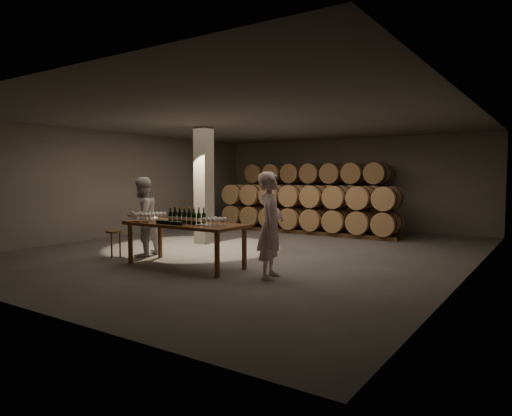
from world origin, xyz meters
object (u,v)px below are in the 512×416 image
Objects in this scene: bottle_cluster at (187,218)px; notebook_near at (140,221)px; person_woman at (142,217)px; tasting_table at (185,228)px; stool at (114,236)px; person_man at (271,225)px; plate at (202,224)px.

bottle_cluster reaches higher than notebook_near.
bottle_cluster is 0.47× the size of person_woman.
tasting_table is 11.23× the size of notebook_near.
notebook_near is 1.26m from stool.
bottle_cluster is 1.96m from person_man.
bottle_cluster is 1.05m from notebook_near.
plate reaches higher than stool.
tasting_table is 1.72m from person_woman.
tasting_table is 1.42× the size of person_woman.
tasting_table is at bearing 162.33° from bottle_cluster.
notebook_near is at bearing 37.94° from person_woman.
person_man reaches higher than bottle_cluster.
bottle_cluster is at bearing 75.40° from person_man.
bottle_cluster is at bearing 171.95° from plate.
notebook_near reaches higher than stool.
bottle_cluster is at bearing -17.67° from tasting_table.
plate is 1.47m from notebook_near.
person_man is (4.10, 0.20, 0.47)m from stool.
person_woman is (-3.70, 0.28, -0.05)m from person_man.
plate is 2.24m from person_woman.
tasting_table is 2.10m from stool.
person_man reaches higher than notebook_near.
tasting_table is 3.01× the size of bottle_cluster.
tasting_table is 0.54m from plate.
notebook_near is 2.98m from person_man.
stool is at bearing 172.44° from notebook_near.
stool is (-2.60, -0.04, -0.41)m from plate.
stool is at bearing -47.67° from person_woman.
person_woman is at bearing 68.26° from person_man.
bottle_cluster is at bearing 24.19° from notebook_near.
stool is at bearing -179.01° from plate.
notebook_near reaches higher than plate.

